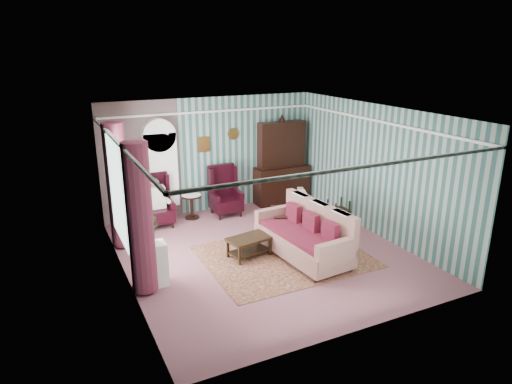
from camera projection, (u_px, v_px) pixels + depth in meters
name	position (u px, v px, depth m)	size (l,w,h in m)	color
floor	(264.00, 253.00, 9.41)	(6.00, 6.00, 0.00)	#8E5257
room_shell	(232.00, 160.00, 8.69)	(5.53, 6.02, 2.91)	#356059
bookcase	(161.00, 175.00, 10.94)	(0.80, 0.28, 2.24)	silver
dresser_hutch	(282.00, 160.00, 12.17)	(1.50, 0.56, 2.36)	black
wingback_left	(156.00, 201.00, 10.65)	(0.76, 0.80, 1.25)	black
wingback_right	(226.00, 191.00, 11.38)	(0.76, 0.80, 1.25)	black
seated_woman	(156.00, 203.00, 10.66)	(0.44, 0.40, 1.18)	white
round_side_table	(192.00, 207.00, 11.25)	(0.50, 0.50, 0.60)	black
nest_table	(338.00, 210.00, 11.12)	(0.45, 0.38, 0.54)	black
plant_stand	(151.00, 265.00, 8.03)	(0.55, 0.35, 0.80)	white
rug	(284.00, 256.00, 9.27)	(3.20, 2.60, 0.01)	#46171D
sofa	(303.00, 235.00, 9.11)	(2.22, 0.96, 0.96)	#B6AE8D
floral_armchair	(288.00, 215.00, 10.13)	(0.85, 0.75, 1.01)	#C6B299
coffee_table	(249.00, 247.00, 9.21)	(0.86, 0.52, 0.42)	black
potted_plant_a	(147.00, 234.00, 7.79)	(0.40, 0.35, 0.44)	#21571B
potted_plant_b	(150.00, 228.00, 7.98)	(0.27, 0.22, 0.49)	#1F4E18
potted_plant_c	(141.00, 236.00, 7.84)	(0.19, 0.19, 0.35)	#20541A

